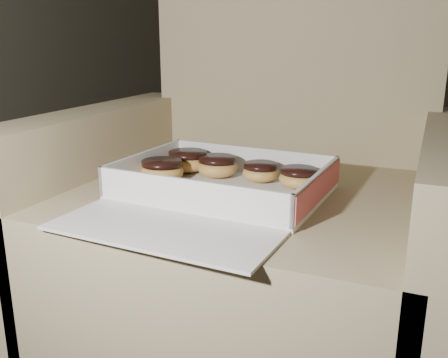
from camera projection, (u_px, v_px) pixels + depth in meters
armchair at (257, 232)px, 1.04m from camera, size 0.83×0.70×0.86m
bakery_box at (216, 193)px, 0.88m from camera, size 0.38×0.43×0.06m
donut_a at (217, 166)px, 0.99m from camera, size 0.08×0.08×0.04m
donut_b at (188, 161)px, 1.03m from camera, size 0.08×0.08×0.04m
donut_c at (299, 177)px, 0.92m from camera, size 0.07×0.07×0.04m
donut_d at (162, 170)px, 0.96m from camera, size 0.08×0.08×0.04m
donut_e at (261, 172)px, 0.96m from camera, size 0.07×0.07×0.04m
crumb_a at (229, 199)px, 0.85m from camera, size 0.01×0.01×0.00m
crumb_b at (126, 189)px, 0.91m from camera, size 0.01×0.01×0.00m
crumb_c at (287, 216)px, 0.77m from camera, size 0.01×0.01×0.00m
crumb_d at (227, 205)px, 0.82m from camera, size 0.01×0.01×0.00m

